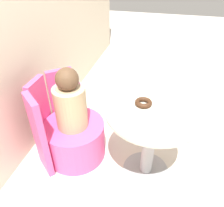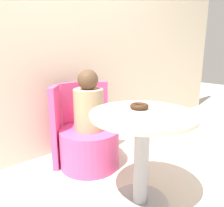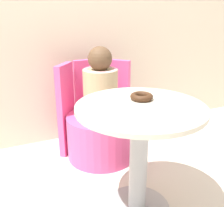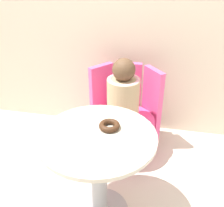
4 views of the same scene
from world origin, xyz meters
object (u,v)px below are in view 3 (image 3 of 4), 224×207
object	(u,v)px
tub_chair	(101,136)
donut	(142,97)
child_figure	(100,86)
round_table	(139,139)

from	to	relation	value
tub_chair	donut	bearing A→B (deg)	-88.93
child_figure	tub_chair	bearing A→B (deg)	75.96
child_figure	donut	distance (m)	0.60
donut	child_figure	bearing A→B (deg)	91.07
child_figure	donut	world-z (taller)	child_figure
tub_chair	donut	distance (m)	0.78
round_table	tub_chair	distance (m)	0.73
child_figure	round_table	bearing A→B (deg)	-93.56
tub_chair	child_figure	bearing A→B (deg)	-104.04
round_table	donut	xyz separation A→B (m)	(0.05, 0.08, 0.22)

